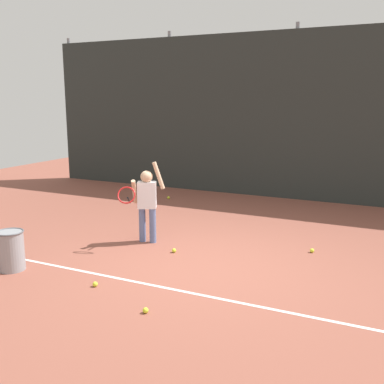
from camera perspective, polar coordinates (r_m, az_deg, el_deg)
name	(u,v)px	position (r m, az deg, el deg)	size (l,w,h in m)	color
ground_plane	(207,265)	(6.63, 1.95, -9.12)	(20.00, 20.00, 0.00)	brown
court_line_baseline	(176,290)	(5.81, -1.99, -12.19)	(9.00, 0.05, 0.00)	white
back_fence_windscreen	(293,117)	(10.90, 12.58, 9.22)	(13.34, 0.08, 3.88)	#282D2B
fence_post_0	(72,110)	(13.96, -14.82, 9.90)	(0.09, 0.09, 4.03)	slate
fence_post_1	(170,112)	(12.12, -2.75, 10.06)	(0.09, 0.09, 4.03)	slate
fence_post_2	(294,113)	(10.96, 12.67, 9.62)	(0.09, 0.09, 4.03)	slate
tennis_player	(146,200)	(7.47, -5.78, -0.96)	(0.52, 0.78, 1.35)	slate
ball_hopper	(11,250)	(6.83, -21.79, -6.78)	(0.38, 0.38, 0.56)	gray
tennis_ball_0	(145,310)	(5.26, -5.86, -14.57)	(0.07, 0.07, 0.07)	#CCE033
tennis_ball_1	(174,250)	(7.12, -2.28, -7.35)	(0.07, 0.07, 0.07)	#CCE033
tennis_ball_2	(95,284)	(6.02, -12.07, -11.25)	(0.07, 0.07, 0.07)	#CCE033
tennis_ball_4	(169,198)	(10.84, -2.96, -0.71)	(0.07, 0.07, 0.07)	#CCE033
tennis_ball_7	(312,251)	(7.35, 14.83, -7.12)	(0.07, 0.07, 0.07)	#CCE033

